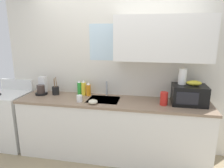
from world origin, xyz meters
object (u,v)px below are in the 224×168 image
Objects in this scene: mug_white at (79,98)px; dish_soap_bottle_yellow at (84,88)px; microwave at (189,95)px; coffee_maker at (42,88)px; dish_soap_bottle_green at (79,88)px; banana_bunch at (194,83)px; dish_soap_bottle_orange at (88,89)px; small_bowl at (93,102)px; paper_towel_roll at (182,76)px; stove_range at (10,119)px; cereal_canister at (164,99)px; utensil_crock at (56,90)px.

dish_soap_bottle_yellow is at bearing 97.92° from mug_white.
coffee_maker reaches higher than microwave.
microwave is 1.65m from dish_soap_bottle_green.
banana_bunch reaches higher than dish_soap_bottle_orange.
banana_bunch reaches higher than small_bowl.
paper_towel_roll is 1.42m from dish_soap_bottle_orange.
mug_white is (-1.53, -0.19, -0.09)m from microwave.
mug_white is 0.73× the size of small_bowl.
stove_range is 3.86× the size of coffee_maker.
dish_soap_bottle_green is 1.28× the size of cereal_canister.
stove_range reaches higher than mug_white.
paper_towel_roll is 2.32× the size of mug_white.
utensil_crock is at bearing 152.24° from mug_white.
microwave is 0.36m from cereal_canister.
mug_white is at bearing -82.08° from dish_soap_bottle_yellow.
dish_soap_bottle_green reaches higher than mug_white.
microwave is 1.64× the size of coffee_maker.
coffee_maker is 1.54× the size of cereal_canister.
coffee_maker is 1.00m from small_bowl.
stove_range is 8.31× the size of small_bowl.
dish_soap_bottle_yellow is 1.26m from cereal_canister.
microwave is 2.09× the size of paper_towel_roll.
stove_range is at bearing 178.77° from cereal_canister.
coffee_maker is (-2.15, 0.01, -0.28)m from paper_towel_roll.
dish_soap_bottle_yellow reaches higher than cereal_canister.
coffee_maker is at bearing 161.06° from mug_white.
utensil_crock reaches higher than dish_soap_bottle_yellow.
utensil_crock reaches higher than stove_range.
dish_soap_bottle_green is (-1.64, 0.14, -0.03)m from microwave.
dish_soap_bottle_orange is 0.91× the size of dish_soap_bottle_green.
mug_white is (-0.04, -0.31, -0.05)m from dish_soap_bottle_orange.
stove_range is 1.40m from mug_white.
stove_range is 4.63× the size of dish_soap_bottle_green.
cereal_canister is (1.91, -0.16, -0.01)m from coffee_maker.
small_bowl is at bearing -171.18° from cereal_canister.
mug_white is at bearing 164.74° from small_bowl.
dish_soap_bottle_yellow is 1.33× the size of cereal_canister.
dish_soap_bottle_orange is (1.34, 0.17, 0.54)m from stove_range.
cereal_canister reaches higher than stove_range.
stove_range reaches higher than small_bowl.
microwave is 0.27m from paper_towel_roll.
dish_soap_bottle_yellow is at bearing 169.67° from dish_soap_bottle_orange.
paper_towel_roll is 1.04× the size of dish_soap_bottle_orange.
dish_soap_bottle_orange is 0.09m from dish_soap_bottle_yellow.
mug_white is at bearing -97.31° from dish_soap_bottle_orange.
microwave reaches higher than stove_range.
utensil_crock reaches higher than small_bowl.
cereal_canister reaches higher than mug_white.
utensil_crock is at bearing -174.42° from dish_soap_bottle_orange.
coffee_maker is 0.68m from dish_soap_bottle_yellow.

